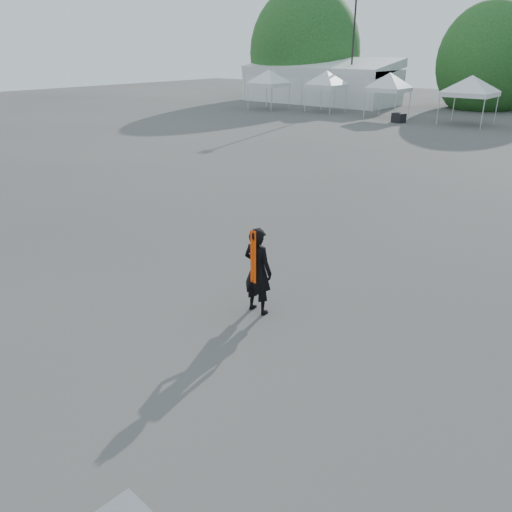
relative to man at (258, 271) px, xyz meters
The scene contains 11 objects.
ground 1.99m from the man, 107.86° to the left, with size 120.00×120.00×0.00m, color #474442.
marquee 43.06m from the man, 121.57° to the left, with size 15.00×6.25×4.23m.
light_pole_west 40.50m from the man, 117.46° to the left, with size 0.60×0.25×10.30m.
tree_far_w 47.87m from the man, 123.78° to the left, with size 4.80×4.80×7.30m.
tree_mid_w 42.65m from the man, 101.58° to the left, with size 4.16×4.16×6.33m.
tent_a 36.99m from the man, 128.21° to the left, with size 3.97×3.97×3.88m.
tent_b 35.54m from the man, 120.37° to the left, with size 3.80×3.80×3.88m.
tent_c 32.95m from the man, 111.83° to the left, with size 3.88×3.88×3.88m.
tent_d 31.17m from the man, 101.26° to the left, with size 4.56×4.56×3.88m.
man is the anchor object (origin of this frame).
crate_west 30.17m from the man, 109.74° to the left, with size 0.86×0.67×0.67m, color black.
Camera 1 is at (6.39, -8.72, 5.08)m, focal length 35.00 mm.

